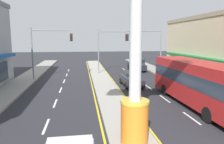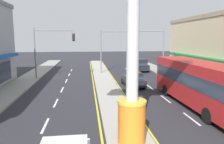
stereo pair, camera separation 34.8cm
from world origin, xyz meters
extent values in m
cube|color=#A39E93|center=(0.00, 18.00, 0.07)|extent=(2.25, 52.00, 0.14)
cube|color=gray|center=(-9.09, 16.00, 0.09)|extent=(2.72, 60.00, 0.18)
cube|color=gray|center=(9.09, 16.00, 0.09)|extent=(2.72, 60.00, 0.18)
cube|color=silver|center=(-4.43, 9.20, 0.00)|extent=(0.14, 2.20, 0.01)
cube|color=silver|center=(-4.43, 13.60, 0.00)|extent=(0.14, 2.20, 0.01)
cube|color=silver|center=(-4.43, 18.00, 0.00)|extent=(0.14, 2.20, 0.01)
cube|color=silver|center=(-4.43, 22.40, 0.00)|extent=(0.14, 2.20, 0.01)
cube|color=silver|center=(-4.43, 26.80, 0.00)|extent=(0.14, 2.20, 0.01)
cube|color=silver|center=(-4.43, 31.20, 0.00)|extent=(0.14, 2.20, 0.01)
cube|color=silver|center=(4.43, 9.20, 0.00)|extent=(0.14, 2.20, 0.01)
cube|color=silver|center=(4.43, 13.60, 0.00)|extent=(0.14, 2.20, 0.01)
cube|color=silver|center=(4.43, 18.00, 0.00)|extent=(0.14, 2.20, 0.01)
cube|color=silver|center=(4.43, 22.40, 0.00)|extent=(0.14, 2.20, 0.01)
cube|color=silver|center=(4.43, 26.80, 0.00)|extent=(0.14, 2.20, 0.01)
cube|color=silver|center=(4.43, 31.20, 0.00)|extent=(0.14, 2.20, 0.01)
cube|color=yellow|center=(-1.31, 18.00, 0.00)|extent=(0.12, 52.00, 0.01)
cube|color=yellow|center=(1.31, 18.00, 0.00)|extent=(0.12, 52.00, 0.01)
cylinder|color=orange|center=(0.00, 6.29, 1.11)|extent=(1.26, 1.26, 1.94)
cylinder|color=gold|center=(0.00, 6.29, 2.14)|extent=(1.32, 1.32, 0.12)
cylinder|color=#B7B7BC|center=(0.00, 6.29, 4.52)|extent=(0.54, 0.54, 4.88)
cube|color=#1E7038|center=(10.34, 16.78, 2.84)|extent=(0.90, 20.66, 0.30)
cube|color=#283342|center=(10.75, 16.78, 1.50)|extent=(0.08, 19.93, 2.00)
cylinder|color=slate|center=(-8.13, 23.67, 3.10)|extent=(0.16, 0.16, 6.20)
cylinder|color=slate|center=(-5.82, 23.67, 5.90)|extent=(4.62, 0.12, 0.12)
cube|color=black|center=(-3.51, 23.51, 5.09)|extent=(0.32, 0.24, 0.92)
sphere|color=red|center=(-3.51, 23.37, 5.39)|extent=(0.17, 0.17, 0.17)
sphere|color=black|center=(-3.51, 23.37, 5.09)|extent=(0.17, 0.17, 0.17)
sphere|color=black|center=(-3.51, 23.37, 4.79)|extent=(0.17, 0.17, 0.17)
cylinder|color=slate|center=(8.13, 24.54, 3.10)|extent=(0.16, 0.16, 6.20)
cylinder|color=slate|center=(5.82, 24.54, 5.90)|extent=(4.62, 0.12, 0.12)
cube|color=black|center=(3.51, 24.38, 5.09)|extent=(0.32, 0.24, 0.92)
sphere|color=red|center=(3.51, 24.24, 5.39)|extent=(0.17, 0.17, 0.17)
sphere|color=black|center=(3.51, 24.24, 5.09)|extent=(0.17, 0.17, 0.17)
sphere|color=black|center=(3.51, 24.24, 4.79)|extent=(0.17, 0.17, 0.17)
cylinder|color=slate|center=(0.01, 27.07, 3.10)|extent=(0.16, 0.16, 6.20)
cylinder|color=slate|center=(1.99, 27.07, 5.90)|extent=(3.96, 0.12, 0.12)
cube|color=black|center=(3.97, 26.91, 5.09)|extent=(0.32, 0.24, 0.92)
sphere|color=black|center=(3.97, 26.77, 5.39)|extent=(0.17, 0.17, 0.17)
sphere|color=yellow|center=(3.97, 26.77, 5.09)|extent=(0.17, 0.17, 0.17)
sphere|color=black|center=(3.97, 26.77, 4.79)|extent=(0.17, 0.17, 0.17)
cube|color=#B21E1E|center=(6.08, 11.27, 1.81)|extent=(2.71, 11.24, 2.90)
cube|color=#283342|center=(6.08, 11.27, 2.11)|extent=(2.73, 11.02, 0.90)
cube|color=#283342|center=(5.97, 16.83, 2.06)|extent=(2.30, 0.12, 1.40)
cube|color=black|center=(5.97, 16.83, 3.06)|extent=(1.75, 0.11, 0.30)
cylinder|color=black|center=(4.86, 14.72, 0.48)|extent=(0.30, 0.97, 0.96)
cylinder|color=black|center=(7.16, 14.77, 0.48)|extent=(0.30, 0.97, 0.96)
cylinder|color=black|center=(4.98, 8.34, 0.48)|extent=(0.30, 0.97, 0.96)
cube|color=black|center=(6.08, 29.18, 0.70)|extent=(1.95, 4.62, 0.80)
cube|color=black|center=(6.08, 29.00, 1.50)|extent=(1.70, 2.87, 0.80)
cube|color=#283342|center=(6.08, 29.00, 1.22)|extent=(1.74, 2.90, 0.24)
cylinder|color=black|center=(5.19, 30.60, 0.34)|extent=(0.23, 0.68, 0.68)
cylinder|color=black|center=(6.94, 30.61, 0.34)|extent=(0.23, 0.68, 0.68)
cylinder|color=black|center=(5.22, 27.74, 0.34)|extent=(0.23, 0.68, 0.68)
cylinder|color=black|center=(6.96, 27.76, 0.34)|extent=(0.23, 0.68, 0.68)
cube|color=black|center=(2.78, 18.82, 0.60)|extent=(1.85, 4.33, 0.66)
cube|color=black|center=(2.78, 18.65, 1.23)|extent=(1.59, 2.18, 0.60)
cube|color=#283342|center=(2.78, 18.65, 1.05)|extent=(1.63, 2.20, 0.24)
cylinder|color=black|center=(1.94, 20.14, 0.31)|extent=(0.23, 0.62, 0.62)
cylinder|color=black|center=(3.56, 20.17, 0.31)|extent=(0.23, 0.62, 0.62)
cylinder|color=black|center=(1.99, 17.47, 0.31)|extent=(0.23, 0.62, 0.62)
cylinder|color=black|center=(3.61, 17.50, 0.31)|extent=(0.23, 0.62, 0.62)
camera|label=1|loc=(-2.32, -2.77, 4.93)|focal=34.27mm
camera|label=2|loc=(-1.98, -2.81, 4.93)|focal=34.27mm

